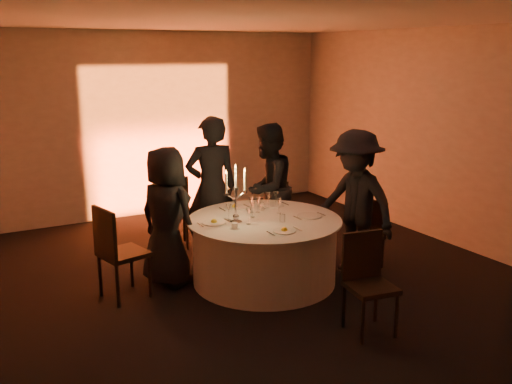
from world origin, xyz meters
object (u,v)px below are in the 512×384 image
chair_back_left (171,207)px  guest_left (167,217)px  chair_back_right (275,210)px  chair_right (369,230)px  coffee_cup (235,226)px  chair_left (116,248)px  chair_front (367,277)px  guest_back_right (268,188)px  guest_right (355,202)px  banquet_table (264,250)px  candelabra (236,203)px  guest_back_left (212,188)px

chair_back_left → guest_left: guest_left is taller
chair_back_right → chair_right: 1.44m
chair_back_right → coffee_cup: 1.82m
guest_left → coffee_cup: bearing=-167.6°
chair_left → guest_left: size_ratio=0.65×
chair_front → guest_back_right: (0.32, 2.46, 0.33)m
chair_left → guest_left: (0.65, 0.16, 0.22)m
guest_back_right → chair_right: bearing=93.5°
chair_back_left → guest_right: bearing=147.4°
banquet_table → chair_front: size_ratio=1.85×
banquet_table → guest_back_right: 1.20m
banquet_table → coffee_cup: 0.65m
banquet_table → chair_back_left: size_ratio=1.74×
guest_back_right → candelabra: 1.33m
chair_back_left → chair_back_right: 1.43m
chair_front → coffee_cup: (-0.74, 1.36, 0.25)m
guest_back_left → coffee_cup: bearing=85.9°
chair_back_right → guest_back_left: 1.07m
chair_left → chair_back_right: bearing=-85.7°
chair_front → guest_right: bearing=65.0°
chair_back_left → chair_back_right: bearing=174.0°
banquet_table → chair_back_right: 1.36m
chair_right → guest_left: (-2.41, 0.71, 0.34)m
chair_back_left → chair_right: (1.93, -1.85, -0.11)m
banquet_table → guest_right: 1.26m
guest_right → chair_left: bearing=-114.5°
chair_left → guest_back_right: 2.34m
chair_front → guest_right: 1.58m
banquet_table → chair_right: size_ratio=2.13×
guest_back_left → chair_back_left: bearing=-49.0°
chair_left → chair_front: size_ratio=1.08×
guest_right → chair_front: bearing=-46.5°
chair_back_right → coffee_cup: chair_back_right is taller
chair_back_left → guest_right: size_ratio=0.59×
guest_right → coffee_cup: size_ratio=16.07×
guest_right → candelabra: 1.52m
candelabra → chair_left: bearing=165.7°
guest_back_right → candelabra: size_ratio=2.56×
chair_back_left → guest_back_left: guest_back_left is taller
guest_right → guest_back_right: bearing=-167.7°
chair_back_left → guest_left: (-0.48, -1.14, 0.23)m
chair_right → candelabra: size_ratio=1.24×
chair_front → guest_back_right: guest_back_right is taller
chair_right → coffee_cup: (-1.87, 0.05, 0.33)m
chair_front → coffee_cup: bearing=127.4°
chair_back_left → guest_left: size_ratio=0.64×
chair_front → candelabra: 1.73m
chair_back_left → chair_front: size_ratio=1.07×
chair_left → chair_back_left: 1.73m
chair_left → guest_back_left: (1.48, 0.73, 0.34)m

